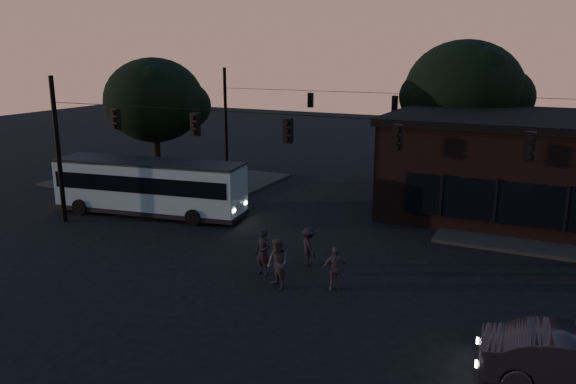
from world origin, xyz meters
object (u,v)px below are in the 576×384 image
at_px(building, 537,166).
at_px(pedestrian_c, 335,269).
at_px(pedestrian_d, 309,247).
at_px(bus, 149,185).
at_px(pedestrian_b, 278,264).
at_px(pedestrian_a, 263,252).

height_order(building, pedestrian_c, building).
bearing_deg(pedestrian_d, bus, 27.93).
xyz_separation_m(building, pedestrian_b, (-8.10, -14.73, -1.75)).
relative_size(bus, pedestrian_b, 5.64).
xyz_separation_m(pedestrian_a, pedestrian_c, (3.12, -0.15, -0.10)).
height_order(pedestrian_b, pedestrian_d, pedestrian_b).
distance_m(bus, pedestrian_b, 12.16).
bearing_deg(pedestrian_c, bus, -52.24).
relative_size(bus, pedestrian_d, 6.60).
bearing_deg(pedestrian_b, pedestrian_c, 50.76).
bearing_deg(pedestrian_a, pedestrian_c, 9.40).
distance_m(building, pedestrian_b, 16.90).
height_order(pedestrian_c, pedestrian_d, pedestrian_c).
relative_size(building, pedestrian_b, 8.03).
bearing_deg(pedestrian_c, pedestrian_a, -33.49).
relative_size(building, pedestrian_d, 9.40).
bearing_deg(pedestrian_d, pedestrian_c, 179.48).
relative_size(building, pedestrian_a, 8.11).
bearing_deg(building, pedestrian_a, -123.59).
bearing_deg(pedestrian_b, pedestrian_a, 171.75).
bearing_deg(pedestrian_d, building, -79.19).
distance_m(building, pedestrian_a, 16.71).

